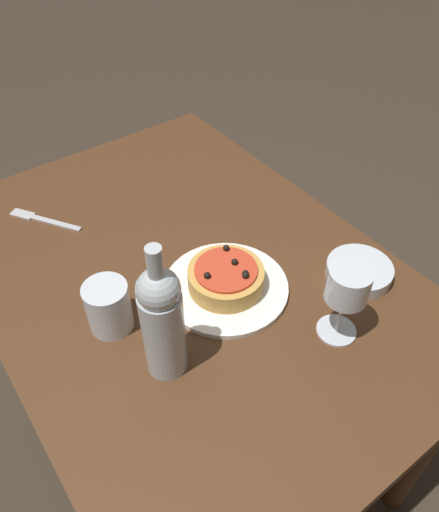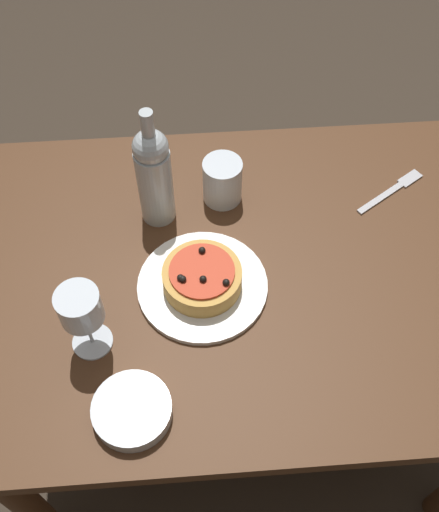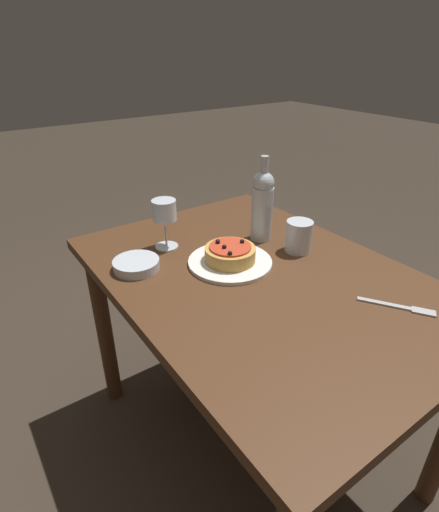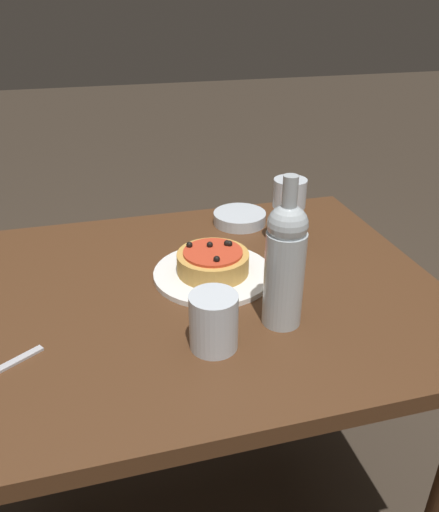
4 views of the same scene
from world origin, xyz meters
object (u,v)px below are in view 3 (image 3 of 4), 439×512
(dinner_plate, at_px, (230,262))
(water_cup, at_px, (299,236))
(pizza, at_px, (230,253))
(wine_glass, at_px, (164,213))
(side_bowl, at_px, (136,265))
(fork, at_px, (401,307))
(dining_table, at_px, (258,303))
(wine_bottle, at_px, (262,204))

(dinner_plate, xyz_separation_m, water_cup, (-0.06, -0.23, 0.05))
(pizza, bearing_deg, wine_glass, 26.46)
(pizza, relative_size, side_bowl, 1.12)
(water_cup, bearing_deg, fork, 178.63)
(pizza, distance_m, wine_glass, 0.25)
(pizza, bearing_deg, water_cup, -103.86)
(dining_table, xyz_separation_m, side_bowl, (0.24, 0.29, 0.12))
(dining_table, distance_m, wine_bottle, 0.34)
(pizza, height_order, fork, pizza)
(dinner_plate, height_order, water_cup, water_cup)
(pizza, xyz_separation_m, fork, (-0.44, -0.23, -0.03))
(dining_table, height_order, side_bowl, side_bowl)
(fork, bearing_deg, dining_table, 175.48)
(dinner_plate, bearing_deg, wine_glass, 26.47)
(water_cup, xyz_separation_m, fork, (-0.39, 0.01, -0.05))
(dinner_plate, xyz_separation_m, side_bowl, (0.14, 0.25, 0.01))
(dinner_plate, relative_size, wine_bottle, 0.90)
(dining_table, relative_size, side_bowl, 8.10)
(pizza, height_order, wine_bottle, wine_bottle)
(wine_glass, height_order, fork, wine_glass)
(water_cup, height_order, side_bowl, water_cup)
(wine_glass, height_order, water_cup, wine_glass)
(wine_glass, bearing_deg, dining_table, -155.50)
(dinner_plate, height_order, wine_glass, wine_glass)
(dining_table, height_order, dinner_plate, dinner_plate)
(dining_table, height_order, fork, fork)
(pizza, relative_size, fork, 0.91)
(dinner_plate, relative_size, side_bowl, 1.86)
(wine_glass, bearing_deg, side_bowl, 117.92)
(pizza, height_order, water_cup, water_cup)
(pizza, height_order, wine_glass, wine_glass)
(dinner_plate, relative_size, water_cup, 2.49)
(wine_glass, distance_m, side_bowl, 0.20)
(dining_table, distance_m, wine_glass, 0.42)
(wine_bottle, bearing_deg, water_cup, -164.72)
(water_cup, bearing_deg, side_bowl, 68.13)
(dining_table, relative_size, dinner_plate, 4.35)
(dining_table, distance_m, fork, 0.41)
(wine_glass, height_order, side_bowl, wine_glass)
(fork, bearing_deg, wine_bottle, 149.99)
(dining_table, bearing_deg, fork, -151.31)
(dinner_plate, bearing_deg, pizza, 58.60)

